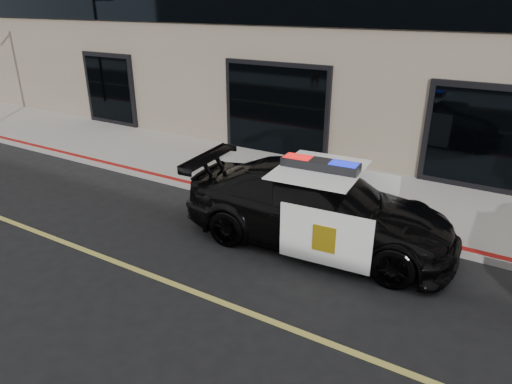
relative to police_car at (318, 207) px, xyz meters
The scene contains 4 objects.
ground 3.59m from the police_car, 131.22° to the right, with size 120.00×120.00×0.00m, color black.
sidewalk_n 3.56m from the police_car, 131.38° to the left, with size 60.00×3.50×0.15m, color gray.
police_car is the anchor object (origin of this frame).
fire_hydrant 2.73m from the police_car, 148.19° to the left, with size 0.35×0.49×0.78m.
Camera 1 is at (5.42, -4.94, 4.52)m, focal length 32.00 mm.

